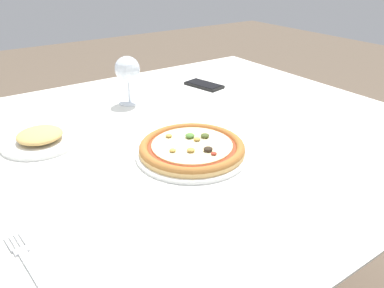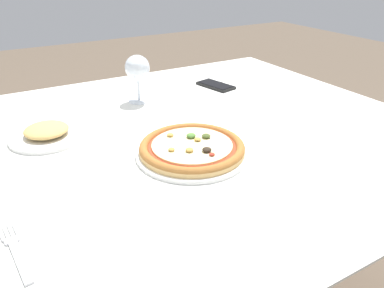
{
  "view_description": "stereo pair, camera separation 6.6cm",
  "coord_description": "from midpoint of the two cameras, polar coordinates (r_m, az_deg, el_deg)",
  "views": [
    {
      "loc": [
        -0.47,
        -0.8,
        1.19
      ],
      "look_at": [
        -0.01,
        -0.13,
        0.78
      ],
      "focal_mm": 35.0,
      "sensor_mm": 36.0,
      "label": 1
    },
    {
      "loc": [
        -0.42,
        -0.84,
        1.19
      ],
      "look_at": [
        -0.01,
        -0.13,
        0.78
      ],
      "focal_mm": 35.0,
      "sensor_mm": 36.0,
      "label": 2
    }
  ],
  "objects": [
    {
      "name": "wine_glass_far_left",
      "position": [
        1.25,
        -6.81,
        11.26
      ],
      "size": [
        0.08,
        0.08,
        0.16
      ],
      "color": "silver",
      "rests_on": "dining_table"
    },
    {
      "name": "side_plate",
      "position": [
        1.07,
        -19.6,
        1.53
      ],
      "size": [
        0.2,
        0.2,
        0.04
      ],
      "color": "white",
      "rests_on": "dining_table"
    },
    {
      "name": "cell_phone",
      "position": [
        1.43,
        4.97,
        8.88
      ],
      "size": [
        0.1,
        0.16,
        0.01
      ],
      "color": "black",
      "rests_on": "dining_table"
    },
    {
      "name": "fork",
      "position": [
        0.7,
        -22.81,
        -14.73
      ],
      "size": [
        0.04,
        0.17,
        0.0
      ],
      "color": "silver",
      "rests_on": "dining_table"
    },
    {
      "name": "dining_table",
      "position": [
        1.07,
        -1.2,
        -2.06
      ],
      "size": [
        1.46,
        1.18,
        0.75
      ],
      "color": "brown",
      "rests_on": "ground_plane"
    },
    {
      "name": "pizza_plate",
      "position": [
        0.92,
        2.05,
        -0.75
      ],
      "size": [
        0.28,
        0.28,
        0.04
      ],
      "color": "white",
      "rests_on": "dining_table"
    }
  ]
}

